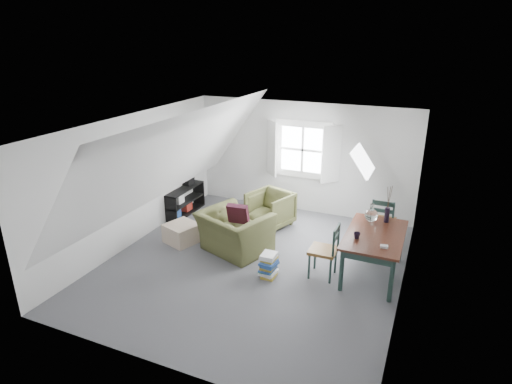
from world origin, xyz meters
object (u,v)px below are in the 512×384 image
at_px(dining_chair_near, 326,250).
at_px(magazine_stack, 269,265).
at_px(armchair_far, 270,225).
at_px(dining_chair_far, 383,221).
at_px(armchair_near, 235,251).
at_px(media_shelf, 183,202).
at_px(ottoman, 182,233).
at_px(dining_table, 375,239).

bearing_deg(dining_chair_near, magazine_stack, -61.25).
height_order(armchair_far, dining_chair_far, dining_chair_far).
height_order(armchair_near, media_shelf, media_shelf).
bearing_deg(magazine_stack, armchair_near, 147.43).
bearing_deg(ottoman, armchair_far, 47.19).
relative_size(armchair_far, dining_chair_far, 0.84).
distance_m(ottoman, magazine_stack, 2.11).
bearing_deg(media_shelf, dining_chair_near, -24.07).
xyz_separation_m(media_shelf, magazine_stack, (2.80, -1.74, -0.07)).
bearing_deg(dining_table, dining_chair_far, 89.01).
distance_m(dining_chair_far, dining_chair_near, 1.69).
xyz_separation_m(armchair_near, dining_chair_far, (2.49, 1.32, 0.51)).
bearing_deg(armchair_far, dining_chair_near, -24.56).
relative_size(media_shelf, magazine_stack, 2.90).
relative_size(armchair_near, media_shelf, 1.00).
relative_size(ottoman, dining_table, 0.37).
bearing_deg(dining_table, media_shelf, 165.57).
xyz_separation_m(dining_chair_near, media_shelf, (-3.67, 1.35, -0.22)).
xyz_separation_m(ottoman, dining_chair_near, (2.91, -0.13, 0.31)).
height_order(armchair_near, dining_chair_far, dining_chair_far).
bearing_deg(armchair_near, ottoman, 23.45).
distance_m(dining_chair_far, media_shelf, 4.39).
relative_size(dining_table, dining_chair_near, 1.62).
relative_size(dining_chair_near, media_shelf, 0.79).
relative_size(armchair_far, media_shelf, 0.69).
height_order(armchair_near, ottoman, armchair_near).
xyz_separation_m(ottoman, magazine_stack, (2.05, -0.52, 0.02)).
distance_m(ottoman, dining_chair_far, 3.89).
relative_size(armchair_near, dining_chair_far, 1.21).
height_order(dining_table, dining_chair_near, dining_chair_near).
relative_size(dining_chair_near, magazine_stack, 2.30).
bearing_deg(magazine_stack, dining_chair_near, 23.81).
distance_m(ottoman, dining_chair_near, 2.93).
bearing_deg(dining_chair_near, armchair_far, -129.00).
distance_m(armchair_near, dining_table, 2.60).
xyz_separation_m(dining_table, dining_chair_far, (-0.02, 1.16, -0.15)).
height_order(dining_chair_far, media_shelf, dining_chair_far).
relative_size(dining_table, dining_chair_far, 1.56).
distance_m(armchair_far, dining_chair_far, 2.37).
distance_m(armchair_far, media_shelf, 2.09).
relative_size(armchair_near, dining_table, 0.78).
distance_m(ottoman, dining_table, 3.68).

